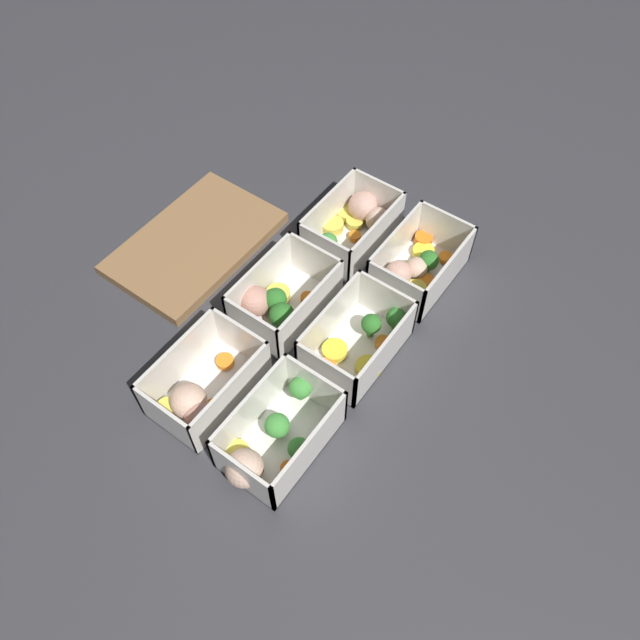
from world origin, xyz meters
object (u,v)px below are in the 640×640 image
object	(u,v)px
container_near_right	(416,268)
container_far_right	(355,224)
container_near_center	(361,339)
container_far_center	(277,301)
container_far_left	(201,392)
container_near_left	(272,440)

from	to	relation	value
container_near_right	container_far_right	distance (m)	0.13
container_near_center	container_far_center	world-z (taller)	same
container_far_center	container_far_right	size ratio (longest dim) A/B	0.96
container_near_center	container_near_right	bearing A→B (deg)	1.58
container_far_center	container_far_right	bearing A→B (deg)	-1.33
container_near_center	container_far_left	world-z (taller)	same
container_near_left	container_far_right	xyz separation A→B (m)	(0.39, 0.13, -0.00)
container_near_left	container_far_center	distance (m)	0.23
container_near_right	container_far_right	size ratio (longest dim) A/B	1.02
container_far_center	container_far_right	world-z (taller)	same
container_near_right	container_far_center	world-z (taller)	same
container_near_left	container_far_center	size ratio (longest dim) A/B	1.14
container_far_left	container_far_center	bearing A→B (deg)	3.60
container_far_left	container_far_right	size ratio (longest dim) A/B	0.96
container_far_left	container_far_center	distance (m)	0.19
container_near_right	container_far_left	distance (m)	0.39
container_near_right	container_far_left	xyz separation A→B (m)	(-0.37, 0.13, 0.00)
container_near_center	container_far_right	size ratio (longest dim) A/B	1.00
container_far_left	container_far_right	bearing A→B (deg)	1.01
container_near_right	container_far_center	size ratio (longest dim) A/B	1.06
container_far_right	container_near_center	bearing A→B (deg)	-143.73
container_far_left	container_far_right	world-z (taller)	same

